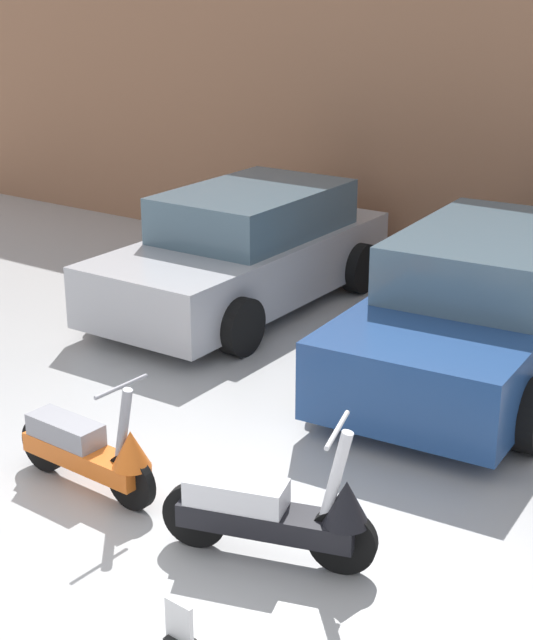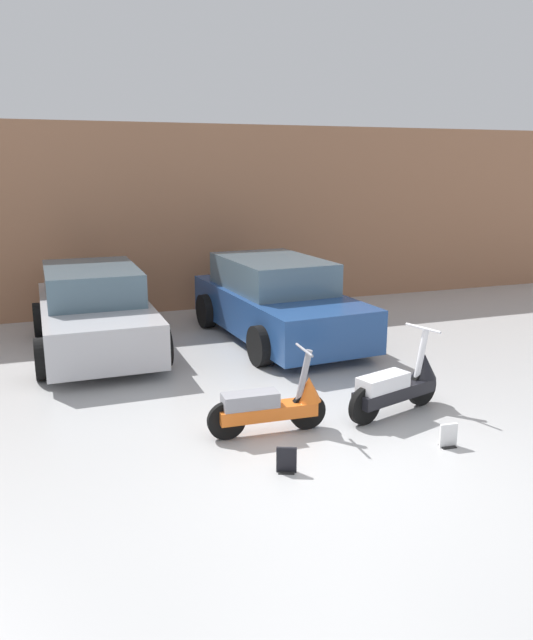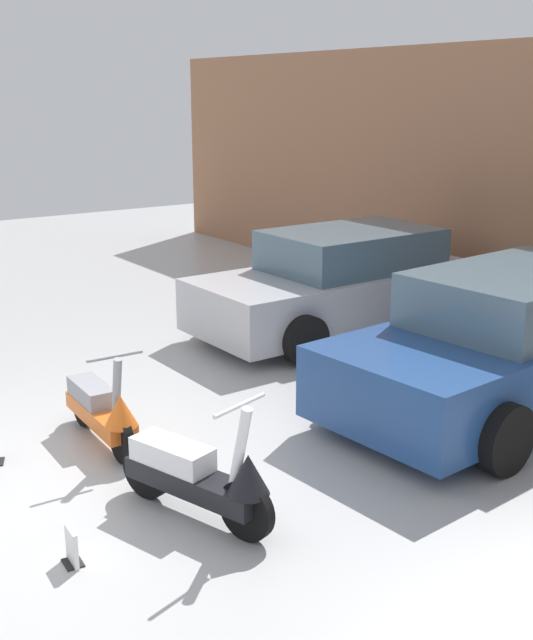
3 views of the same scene
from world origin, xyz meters
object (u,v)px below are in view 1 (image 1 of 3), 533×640
Objects in this scene: scooter_front_right at (277,511)px; car_rear_center at (483,308)px; car_rear_left at (245,252)px; placard_near_right_scooter at (179,624)px; scooter_front_left at (90,449)px.

car_rear_center is (-0.19, 3.70, 0.30)m from scooter_front_right.
car_rear_left reaches higher than placard_near_right_scooter.
scooter_front_left is 0.33× the size of car_rear_center.
car_rear_center is (3.02, -0.35, 0.02)m from car_rear_left.
scooter_front_left is at bearing 149.58° from placard_near_right_scooter.
car_rear_center reaches higher than scooter_front_right.
scooter_front_left is at bearing 164.45° from scooter_front_right.
scooter_front_right is 1.04m from placard_near_right_scooter.
scooter_front_left reaches higher than placard_near_right_scooter.
scooter_front_left is 0.96× the size of scooter_front_right.
scooter_front_left is 0.35× the size of car_rear_left.
scooter_front_right is at bearing 90.38° from placard_near_right_scooter.
scooter_front_left is 4.40m from car_rear_left.
car_rear_center is 16.07× the size of placard_near_right_scooter.
placard_near_right_scooter is (0.01, -1.01, -0.25)m from scooter_front_right.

